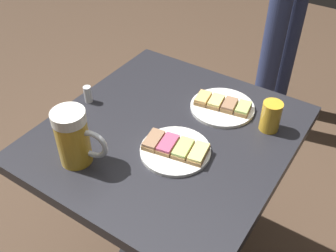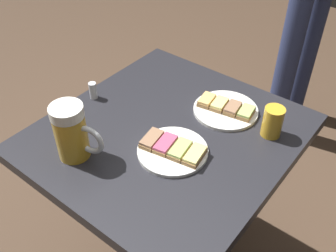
{
  "view_description": "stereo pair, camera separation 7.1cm",
  "coord_description": "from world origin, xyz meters",
  "px_view_note": "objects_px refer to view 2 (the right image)",
  "views": [
    {
      "loc": [
        0.46,
        -0.7,
        1.47
      ],
      "look_at": [
        0.0,
        0.0,
        0.77
      ],
      "focal_mm": 41.54,
      "sensor_mm": 36.0,
      "label": 1
    },
    {
      "loc": [
        0.52,
        -0.66,
        1.47
      ],
      "look_at": [
        0.0,
        0.0,
        0.77
      ],
      "focal_mm": 41.54,
      "sensor_mm": 36.0,
      "label": 2
    }
  ],
  "objects_px": {
    "salt_shaker": "(93,91)",
    "beer_glass_small": "(273,122)",
    "plate_near": "(173,149)",
    "plate_far": "(226,109)",
    "beer_mug": "(72,132)"
  },
  "relations": [
    {
      "from": "beer_mug",
      "to": "salt_shaker",
      "type": "distance_m",
      "value": 0.26
    },
    {
      "from": "beer_mug",
      "to": "salt_shaker",
      "type": "xyz_separation_m",
      "value": [
        -0.15,
        0.21,
        -0.05
      ]
    },
    {
      "from": "plate_near",
      "to": "plate_far",
      "type": "relative_size",
      "value": 0.98
    },
    {
      "from": "salt_shaker",
      "to": "beer_glass_small",
      "type": "bearing_deg",
      "value": 19.69
    },
    {
      "from": "plate_near",
      "to": "beer_glass_small",
      "type": "distance_m",
      "value": 0.29
    },
    {
      "from": "plate_far",
      "to": "salt_shaker",
      "type": "xyz_separation_m",
      "value": [
        -0.37,
        -0.2,
        0.02
      ]
    },
    {
      "from": "plate_far",
      "to": "salt_shaker",
      "type": "height_order",
      "value": "salt_shaker"
    },
    {
      "from": "beer_mug",
      "to": "beer_glass_small",
      "type": "bearing_deg",
      "value": 47.12
    },
    {
      "from": "beer_glass_small",
      "to": "salt_shaker",
      "type": "relative_size",
      "value": 1.64
    },
    {
      "from": "plate_near",
      "to": "plate_far",
      "type": "height_order",
      "value": "same"
    },
    {
      "from": "plate_far",
      "to": "beer_mug",
      "type": "distance_m",
      "value": 0.46
    },
    {
      "from": "plate_far",
      "to": "beer_glass_small",
      "type": "height_order",
      "value": "beer_glass_small"
    },
    {
      "from": "plate_near",
      "to": "beer_mug",
      "type": "bearing_deg",
      "value": -139.78
    },
    {
      "from": "plate_near",
      "to": "salt_shaker",
      "type": "height_order",
      "value": "salt_shaker"
    },
    {
      "from": "plate_near",
      "to": "beer_mug",
      "type": "relative_size",
      "value": 1.2
    }
  ]
}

